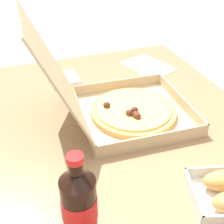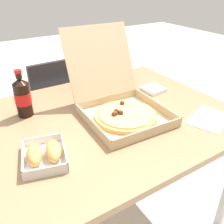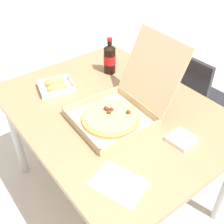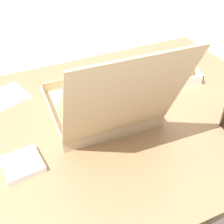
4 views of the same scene
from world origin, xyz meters
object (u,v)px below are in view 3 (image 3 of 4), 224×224
chair (192,97)px  bread_side_box (56,85)px  pizza_box_open (119,108)px  cola_bottle (110,58)px  napkin_pile (182,139)px  paper_menu (119,184)px

chair → bread_side_box: size_ratio=3.72×
pizza_box_open → cola_bottle: 0.45m
cola_bottle → napkin_pile: (0.69, -0.11, -0.08)m
pizza_box_open → bread_side_box: bearing=-162.8°
cola_bottle → napkin_pile: bearing=-9.2°
pizza_box_open → bread_side_box: size_ratio=2.30×
cola_bottle → napkin_pile: cola_bottle is taller
pizza_box_open → paper_menu: (0.32, -0.26, -0.05)m
paper_menu → napkin_pile: 0.38m
chair → pizza_box_open: size_ratio=1.62×
paper_menu → napkin_pile: (-0.01, 0.38, 0.01)m
napkin_pile → paper_menu: bearing=-87.8°
pizza_box_open → cola_bottle: pizza_box_open is taller
chair → pizza_box_open: bearing=-83.1°
bread_side_box → paper_menu: 0.75m
pizza_box_open → napkin_pile: size_ratio=4.67×
chair → cola_bottle: size_ratio=3.71×
cola_bottle → napkin_pile: size_ratio=2.04×
chair → cola_bottle: cola_bottle is taller
chair → paper_menu: (0.41, -0.98, 0.24)m
pizza_box_open → napkin_pile: (0.31, 0.12, -0.04)m
paper_menu → napkin_pile: bearing=73.4°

